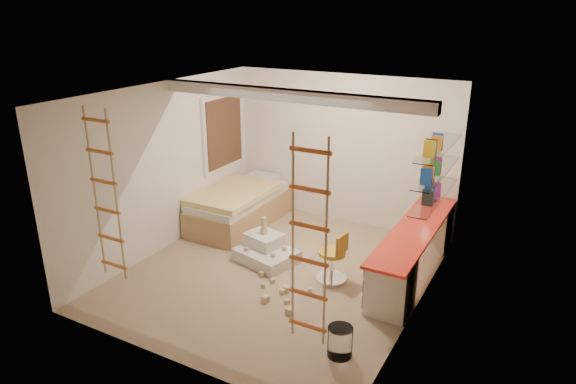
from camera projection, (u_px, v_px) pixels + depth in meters
The scene contains 15 objects.
floor at pixel (278, 273), 7.43m from camera, with size 4.50×4.50×0.00m, color tan.
ceiling_beam at pixel (288, 95), 6.82m from camera, with size 4.00×0.18×0.16m, color white.
window_frame at pixel (223, 132), 9.03m from camera, with size 0.06×1.15×1.35m, color white.
window_blind at pixel (225, 132), 9.01m from camera, with size 0.02×1.00×1.20m, color #4C2D1E.
rope_ladder_left at pixel (105, 196), 6.08m from camera, with size 0.41×0.04×2.13m, color orange, non-canonical shape.
rope_ladder_right at pixel (309, 244), 4.86m from camera, with size 0.41×0.04×2.13m, color #DE5325, non-canonical shape.
waste_bin at pixel (340, 342), 5.62m from camera, with size 0.28×0.28×0.35m, color white.
desk at pixel (414, 250), 7.23m from camera, with size 0.56×2.80×0.75m.
shelves at pixel (437, 172), 7.01m from camera, with size 0.25×1.80×0.71m.
bed at pixel (239, 206), 9.00m from camera, with size 1.02×2.00×0.69m.
task_lamp at pixel (432, 181), 7.79m from camera, with size 0.14×0.36×0.57m.
swivel_chair at pixel (333, 263), 7.13m from camera, with size 0.48×0.48×0.74m.
play_platform at pixel (266, 251), 7.76m from camera, with size 0.98×0.85×0.38m.
toy_blocks at pixel (274, 268), 7.20m from camera, with size 1.28×1.28×0.65m.
books at pixel (438, 164), 6.97m from camera, with size 0.14×0.70×0.92m.
Camera 1 is at (3.29, -5.70, 3.64)m, focal length 32.00 mm.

